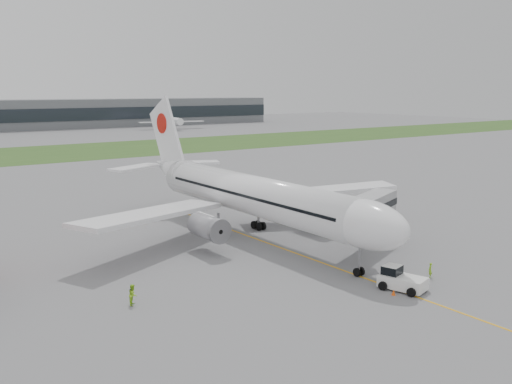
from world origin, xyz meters
TOP-DOWN VIEW (x-y plane):
  - ground at (0.00, 0.00)m, footprint 600.00×600.00m
  - apron_markings at (0.00, -5.00)m, footprint 70.00×70.00m
  - grass_strip at (0.00, 120.00)m, footprint 600.00×50.00m
  - airliner at (0.00, 4.87)m, footprint 48.13×53.95m
  - pushback_tug at (0.38, -19.99)m, footprint 3.81×4.76m
  - jet_bridge at (7.55, -8.48)m, footprint 13.38×8.59m
  - safety_cone_left at (-1.38, -20.79)m, footprint 0.39×0.39m
  - safety_cone_right at (3.89, -19.02)m, footprint 0.37×0.37m
  - ground_crew_near at (5.49, -19.55)m, footprint 0.67×0.66m
  - ground_crew_far at (-22.01, -8.94)m, footprint 1.11×1.16m
  - distant_aircraft_right at (86.14, 193.09)m, footprint 36.08×33.15m

SIDE VIEW (x-z plane):
  - ground at x=0.00m, z-range 0.00..0.00m
  - apron_markings at x=0.00m, z-range -0.02..0.02m
  - distant_aircraft_right at x=86.14m, z-range -6.00..6.00m
  - grass_strip at x=0.00m, z-range 0.00..0.02m
  - safety_cone_right at x=3.89m, z-range 0.00..0.51m
  - safety_cone_left at x=-1.38m, z-range 0.00..0.54m
  - ground_crew_near at x=5.49m, z-range 0.00..1.56m
  - ground_crew_far at x=-22.01m, z-range 0.00..1.89m
  - pushback_tug at x=0.38m, z-range -0.09..2.10m
  - jet_bridge at x=7.55m, z-range 1.55..7.99m
  - airliner at x=0.00m, z-range -3.28..14.60m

